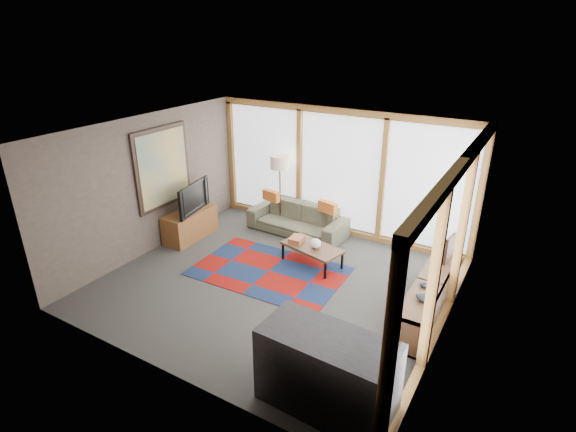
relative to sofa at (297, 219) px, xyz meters
The scene contains 17 objects.
ground 2.09m from the sofa, 70.56° to the right, with size 5.50×5.50×0.00m, color #2F2F2D.
room_envelope 2.20m from the sofa, 49.58° to the right, with size 5.52×5.02×2.62m.
rug 1.74m from the sofa, 77.74° to the right, with size 2.63×1.69×0.01m, color maroon.
sofa is the anchor object (origin of this frame).
pillow_left 0.75m from the sofa, behind, with size 0.40×0.12×0.22m, color #B85A20.
pillow_right 0.81m from the sofa, ahead, with size 0.41×0.12×0.22m, color #B85A20.
floor_lamp 0.70m from the sofa, 166.21° to the left, with size 0.40×0.40×1.58m, color black, non-canonical shape.
coffee_table 1.39m from the sofa, 49.38° to the right, with size 1.10×0.55×0.37m, color #382613, non-canonical shape.
book_stack 1.19m from the sofa, 61.08° to the right, with size 0.23×0.29×0.10m, color brown.
vase 1.47m from the sofa, 47.70° to the right, with size 0.20×0.20×0.17m, color beige.
bookshelf 3.47m from the sofa, 25.87° to the right, with size 0.41×2.25×0.56m, color #382613, non-canonical shape.
bowl_a 3.78m from the sofa, 33.07° to the right, with size 0.22×0.22×0.11m, color black.
bowl_b 3.53m from the sofa, 28.94° to the right, with size 0.15×0.15×0.08m, color black.
shelf_picture 3.32m from the sofa, 13.24° to the right, with size 0.04×0.34×0.45m, color black.
tv_console 2.21m from the sofa, 143.24° to the right, with size 0.49×1.17×0.59m, color brown.
television 2.25m from the sofa, 142.76° to the right, with size 1.06×0.14×0.61m, color black.
bar_counter 4.69m from the sofa, 56.57° to the right, with size 1.53×0.71×0.97m, color black.
Camera 1 is at (3.50, -5.56, 4.07)m, focal length 28.00 mm.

